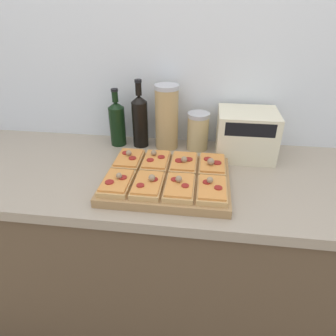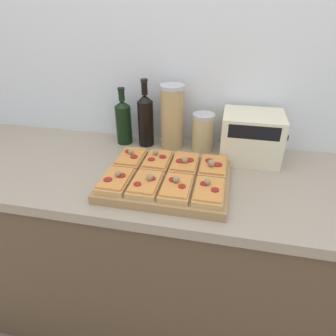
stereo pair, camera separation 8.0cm
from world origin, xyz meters
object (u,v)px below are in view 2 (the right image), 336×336
(wine_bottle, at_px, (146,119))
(grain_jar_short, at_px, (203,132))
(olive_oil_bottle, at_px, (123,121))
(cutting_board, at_px, (166,180))
(grain_jar_tall, at_px, (172,117))
(toaster_oven, at_px, (251,137))

(wine_bottle, relative_size, grain_jar_short, 1.80)
(olive_oil_bottle, relative_size, wine_bottle, 0.86)
(olive_oil_bottle, height_order, wine_bottle, wine_bottle)
(wine_bottle, bearing_deg, cutting_board, -62.42)
(cutting_board, xyz_separation_m, grain_jar_tall, (-0.04, 0.33, 0.13))
(wine_bottle, distance_m, toaster_oven, 0.48)
(cutting_board, relative_size, grain_jar_tall, 1.59)
(cutting_board, distance_m, grain_jar_tall, 0.35)
(toaster_oven, bearing_deg, cutting_board, -137.54)
(olive_oil_bottle, height_order, grain_jar_short, olive_oil_bottle)
(toaster_oven, bearing_deg, grain_jar_short, 168.93)
(olive_oil_bottle, xyz_separation_m, wine_bottle, (0.11, 0.00, 0.02))
(toaster_oven, bearing_deg, grain_jar_tall, 173.36)
(grain_jar_tall, bearing_deg, grain_jar_short, 0.00)
(toaster_oven, bearing_deg, olive_oil_bottle, 175.99)
(olive_oil_bottle, height_order, toaster_oven, olive_oil_bottle)
(cutting_board, xyz_separation_m, grain_jar_short, (0.10, 0.33, 0.07))
(olive_oil_bottle, bearing_deg, grain_jar_tall, 0.00)
(wine_bottle, xyz_separation_m, grain_jar_tall, (0.13, 0.00, 0.02))
(grain_jar_short, bearing_deg, wine_bottle, 180.00)
(wine_bottle, xyz_separation_m, toaster_oven, (0.48, -0.04, -0.03))
(olive_oil_bottle, distance_m, wine_bottle, 0.11)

